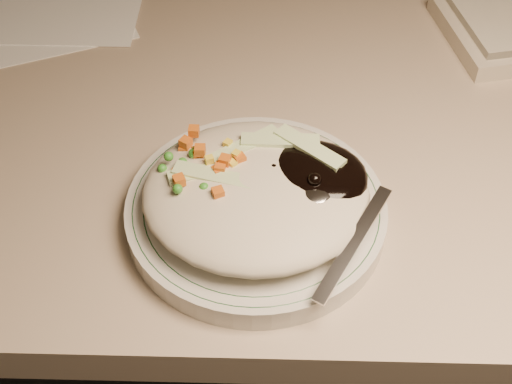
{
  "coord_description": "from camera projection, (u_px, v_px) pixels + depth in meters",
  "views": [
    {
      "loc": [
        -0.07,
        0.76,
        1.22
      ],
      "look_at": [
        -0.08,
        1.17,
        0.78
      ],
      "focal_mm": 50.0,
      "sensor_mm": 36.0,
      "label": 1
    }
  ],
  "objects": [
    {
      "name": "plate",
      "position": [
        256.0,
        212.0,
        0.62
      ],
      "size": [
        0.23,
        0.23,
        0.02
      ],
      "primitive_type": "cylinder",
      "color": "beige",
      "rests_on": "desk"
    },
    {
      "name": "papers",
      "position": [
        8.0,
        5.0,
        0.86
      ],
      "size": [
        0.36,
        0.31,
        0.0
      ],
      "color": "white",
      "rests_on": "desk"
    },
    {
      "name": "desk",
      "position": [
        325.0,
        197.0,
        0.92
      ],
      "size": [
        1.4,
        0.7,
        0.74
      ],
      "color": "tan",
      "rests_on": "ground"
    },
    {
      "name": "meal",
      "position": [
        261.0,
        188.0,
        0.6
      ],
      "size": [
        0.21,
        0.19,
        0.05
      ],
      "color": "#BBB098",
      "rests_on": "plate"
    },
    {
      "name": "plate_rim",
      "position": [
        256.0,
        205.0,
        0.62
      ],
      "size": [
        0.22,
        0.22,
        0.0
      ],
      "color": "#144723",
      "rests_on": "plate"
    }
  ]
}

